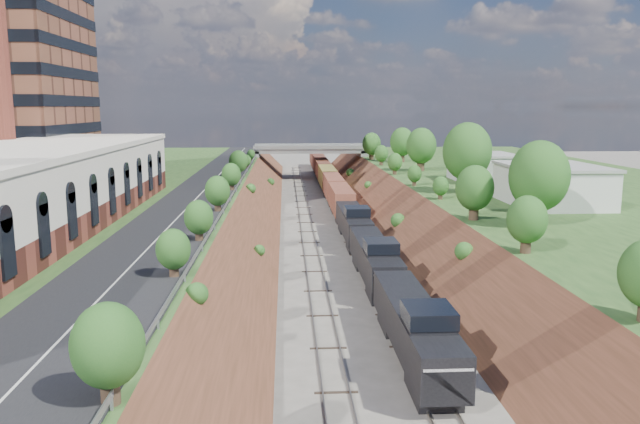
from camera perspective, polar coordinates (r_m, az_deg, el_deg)
platform_left at (r=79.44m, az=-23.57°, el=-0.60°), size 44.00×180.00×5.00m
platform_right at (r=83.70m, az=24.06°, el=-0.15°), size 44.00×180.00×5.00m
embankment_left at (r=75.13m, az=-7.50°, el=-2.36°), size 10.00×180.00×10.00m
embankment_right at (r=76.66m, az=9.14°, el=-2.16°), size 10.00×180.00×10.00m
rail_left_track at (r=74.94m, az=-1.08°, el=-2.24°), size 1.58×180.00×0.18m
rail_right_track at (r=75.31m, az=2.88°, el=-2.19°), size 1.58×180.00×0.18m
road at (r=74.74m, az=-11.03°, el=1.41°), size 8.00×180.00×0.10m
guardrail at (r=74.03m, az=-7.92°, el=1.81°), size 0.10×171.00×0.70m
commercial_building at (r=56.54m, az=-26.88°, el=1.49°), size 14.30×62.30×7.00m
overpass at (r=135.81m, az=-0.96°, el=5.15°), size 24.50×8.30×7.40m
white_building_near at (r=71.85m, az=20.45°, el=2.23°), size 9.00×12.00×4.00m
white_building_far at (r=92.17m, az=14.72°, el=3.89°), size 8.00×10.00×3.60m
tree_right_large at (r=58.08m, az=19.40°, el=3.04°), size 5.25×5.25×7.61m
tree_left_crest at (r=34.97m, az=-13.91°, el=-4.64°), size 2.45×2.45×3.55m
freight_train at (r=102.43m, az=1.24°, el=2.28°), size 2.73×140.27×4.55m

